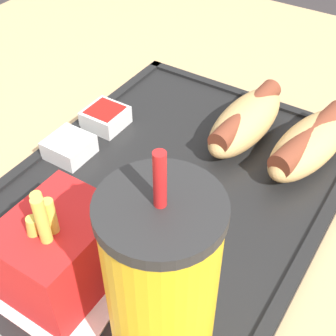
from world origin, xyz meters
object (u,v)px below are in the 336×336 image
(soda_cup, at_px, (162,291))
(sauce_cup_mayo, at_px, (69,147))
(sauce_cup_ketchup, at_px, (106,117))
(hot_dog_near, at_px, (246,120))
(fries_carton, at_px, (60,252))
(hot_dog_far, at_px, (310,143))

(soda_cup, distance_m, sauce_cup_mayo, 0.26)
(sauce_cup_ketchup, bearing_deg, hot_dog_near, 114.44)
(soda_cup, relative_size, fries_carton, 1.69)
(hot_dog_far, height_order, sauce_cup_mayo, hot_dog_far)
(hot_dog_near, bearing_deg, soda_cup, 13.21)
(hot_dog_near, height_order, sauce_cup_mayo, hot_dog_near)
(fries_carton, bearing_deg, sauce_cup_ketchup, -150.38)
(hot_dog_near, xyz_separation_m, fries_carton, (0.26, -0.04, 0.01))
(soda_cup, xyz_separation_m, hot_dog_far, (-0.27, 0.01, -0.06))
(hot_dog_far, bearing_deg, soda_cup, -2.57)
(sauce_cup_mayo, bearing_deg, hot_dog_far, 120.70)
(soda_cup, bearing_deg, sauce_cup_ketchup, -133.38)
(fries_carton, height_order, sauce_cup_mayo, fries_carton)
(soda_cup, height_order, hot_dog_far, soda_cup)
(fries_carton, bearing_deg, sauce_cup_mayo, -139.45)
(sauce_cup_ketchup, bearing_deg, sauce_cup_mayo, 0.57)
(soda_cup, relative_size, sauce_cup_mayo, 4.41)
(sauce_cup_mayo, xyz_separation_m, sauce_cup_ketchup, (-0.06, -0.00, 0.00))
(hot_dog_far, bearing_deg, sauce_cup_ketchup, -73.18)
(fries_carton, bearing_deg, hot_dog_near, 171.16)
(fries_carton, xyz_separation_m, sauce_cup_ketchup, (-0.19, -0.11, -0.03))
(hot_dog_near, relative_size, fries_carton, 1.21)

